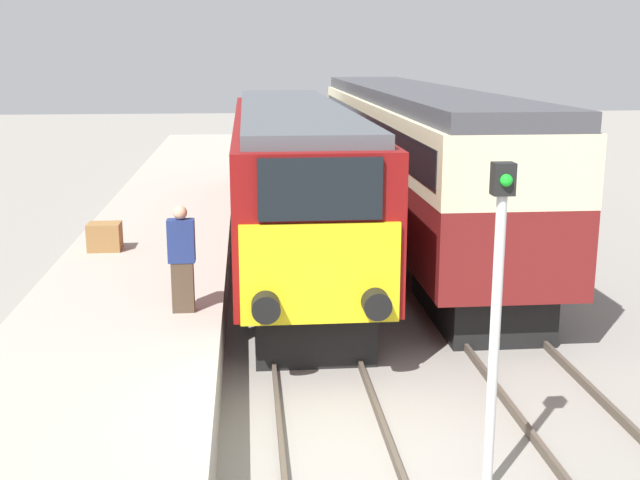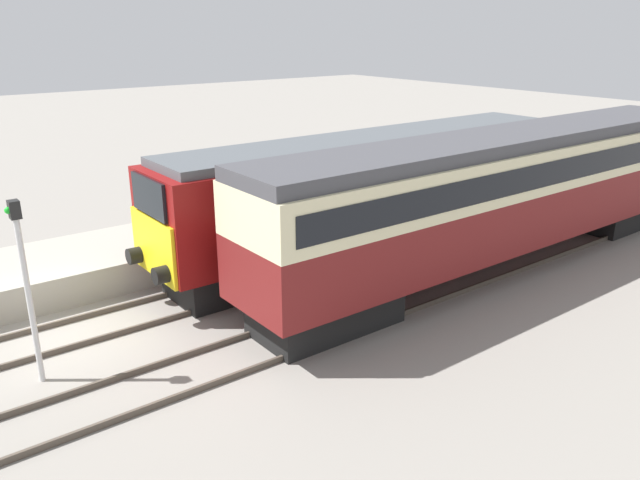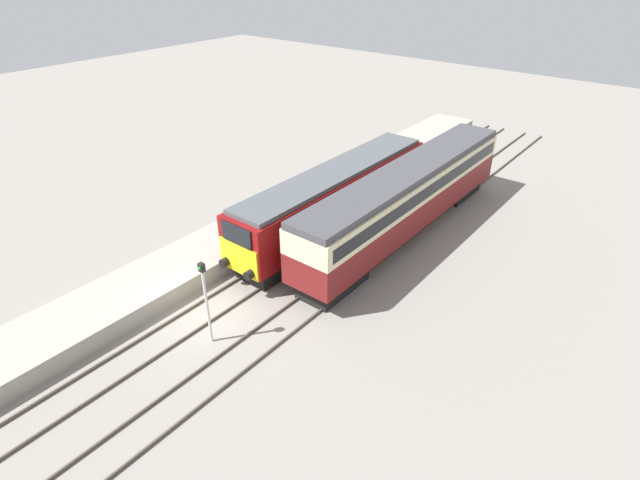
# 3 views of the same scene
# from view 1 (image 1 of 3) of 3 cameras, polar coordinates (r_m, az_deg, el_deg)

# --- Properties ---
(ground_plane) EXTENTS (120.00, 120.00, 0.00)m
(ground_plane) POSITION_cam_1_polar(r_m,az_deg,el_deg) (10.69, 1.32, -15.48)
(ground_plane) COLOR gray
(platform_left) EXTENTS (3.50, 50.00, 0.91)m
(platform_left) POSITION_cam_1_polar(r_m,az_deg,el_deg) (18.06, -12.10, -2.06)
(platform_left) COLOR #9E998C
(platform_left) RESTS_ON ground_plane
(rails_near_track) EXTENTS (1.51, 60.00, 0.14)m
(rails_near_track) POSITION_cam_1_polar(r_m,az_deg,el_deg) (15.22, -0.84, -6.19)
(rails_near_track) COLOR #4C4238
(rails_near_track) RESTS_ON ground_plane
(rails_far_track) EXTENTS (1.50, 60.00, 0.14)m
(rails_far_track) POSITION_cam_1_polar(r_m,az_deg,el_deg) (15.83, 11.59, -5.69)
(rails_far_track) COLOR #4C4238
(rails_far_track) RESTS_ON ground_plane
(locomotive) EXTENTS (2.70, 15.55, 3.89)m
(locomotive) POSITION_cam_1_polar(r_m,az_deg,el_deg) (19.66, -2.02, 4.64)
(locomotive) COLOR black
(locomotive) RESTS_ON ground_plane
(passenger_carriage) EXTENTS (2.75, 18.15, 4.19)m
(passenger_carriage) POSITION_cam_1_polar(r_m,az_deg,el_deg) (22.26, 6.46, 6.46)
(passenger_carriage) COLOR black
(passenger_carriage) RESTS_ON ground_plane
(person_on_platform) EXTENTS (0.44, 0.26, 1.80)m
(person_on_platform) POSITION_cam_1_polar(r_m,az_deg,el_deg) (13.38, -9.79, -1.34)
(person_on_platform) COLOR #473828
(person_on_platform) RESTS_ON platform_left
(signal_post) EXTENTS (0.24, 0.28, 3.96)m
(signal_post) POSITION_cam_1_polar(r_m,az_deg,el_deg) (9.34, 12.45, -4.43)
(signal_post) COLOR silver
(signal_post) RESTS_ON ground_plane
(luggage_crate) EXTENTS (0.70, 0.56, 0.60)m
(luggage_crate) POSITION_cam_1_polar(r_m,az_deg,el_deg) (18.04, -15.06, 0.23)
(luggage_crate) COLOR olive
(luggage_crate) RESTS_ON platform_left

